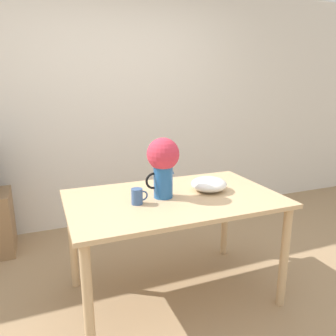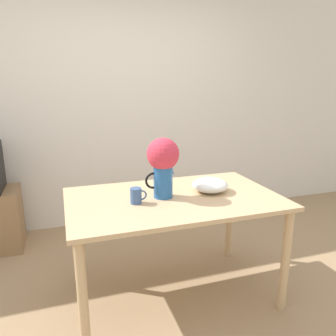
{
  "view_description": "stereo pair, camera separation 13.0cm",
  "coord_description": "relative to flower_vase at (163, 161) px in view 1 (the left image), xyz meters",
  "views": [
    {
      "loc": [
        -0.73,
        -1.78,
        1.57
      ],
      "look_at": [
        0.08,
        0.26,
        1.0
      ],
      "focal_mm": 35.0,
      "sensor_mm": 36.0,
      "label": 1
    },
    {
      "loc": [
        -0.61,
        -1.82,
        1.57
      ],
      "look_at": [
        0.08,
        0.26,
        1.0
      ],
      "focal_mm": 35.0,
      "sensor_mm": 36.0,
      "label": 2
    }
  ],
  "objects": [
    {
      "name": "table",
      "position": [
        0.07,
        -0.02,
        -0.36
      ],
      "size": [
        1.48,
        0.91,
        0.79
      ],
      "color": "tan",
      "rests_on": "ground_plane"
    },
    {
      "name": "wall_back",
      "position": [
        -0.04,
        1.55,
        0.25
      ],
      "size": [
        8.0,
        0.05,
        2.6
      ],
      "color": "silver",
      "rests_on": "ground_plane"
    },
    {
      "name": "ground_plane",
      "position": [
        -0.04,
        -0.26,
        -1.05
      ],
      "size": [
        12.0,
        12.0,
        0.0
      ],
      "primitive_type": "plane",
      "color": "#9E7F5B"
    },
    {
      "name": "white_bowl",
      "position": [
        0.37,
        0.01,
        -0.21
      ],
      "size": [
        0.27,
        0.27,
        0.1
      ],
      "color": "white",
      "rests_on": "table"
    },
    {
      "name": "coffee_mug",
      "position": [
        -0.21,
        -0.06,
        -0.21
      ],
      "size": [
        0.11,
        0.08,
        0.11
      ],
      "color": "#385689",
      "rests_on": "table"
    },
    {
      "name": "flower_vase",
      "position": [
        0.0,
        0.0,
        0.0
      ],
      "size": [
        0.24,
        0.23,
        0.42
      ],
      "color": "#235B9E",
      "rests_on": "table"
    }
  ]
}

